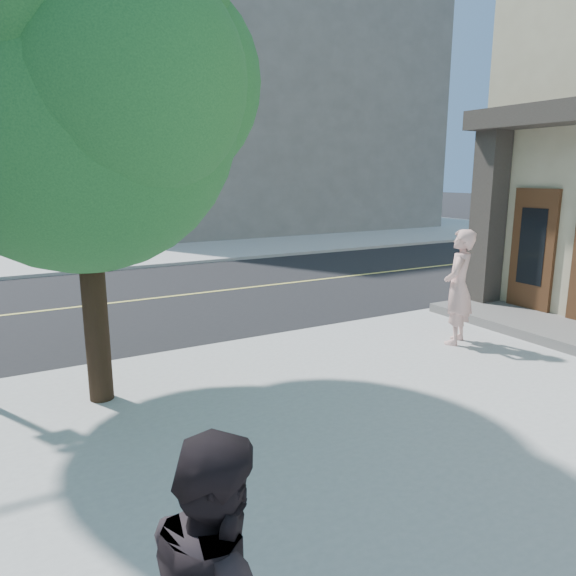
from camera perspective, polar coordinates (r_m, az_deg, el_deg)
ground at (r=9.10m, az=-28.47°, el=-9.28°), size 140.00×140.00×0.00m
sidewalk_ne at (r=33.04m, az=-5.25°, el=6.88°), size 29.00×25.00×0.12m
filler_ne at (r=33.80m, az=-5.04°, el=19.00°), size 18.00×16.00×14.00m
man_on_phone at (r=9.80m, az=17.94°, el=0.08°), size 0.89×0.81×2.05m
street_tree at (r=7.27m, az=-21.03°, el=20.67°), size 4.84×4.40×6.43m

